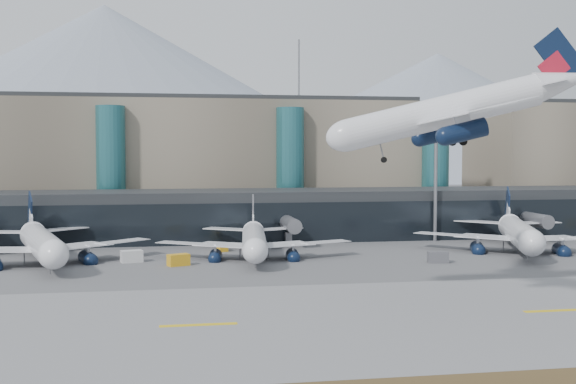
% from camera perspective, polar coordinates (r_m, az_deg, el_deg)
% --- Properties ---
extents(ground, '(900.00, 900.00, 0.00)m').
position_cam_1_polar(ground, '(93.47, 4.95, -7.82)').
color(ground, '#515154').
rests_on(ground, ground).
extents(runway_strip, '(400.00, 40.00, 0.04)m').
position_cam_1_polar(runway_strip, '(79.36, 7.72, -9.81)').
color(runway_strip, slate).
rests_on(runway_strip, ground).
extents(runway_markings, '(128.00, 1.00, 0.02)m').
position_cam_1_polar(runway_markings, '(79.35, 7.72, -9.79)').
color(runway_markings, gold).
rests_on(runway_markings, ground).
extents(concourse, '(170.00, 27.00, 10.00)m').
position_cam_1_polar(concourse, '(148.88, -0.67, -1.78)').
color(concourse, black).
rests_on(concourse, ground).
extents(terminal_main, '(130.00, 30.00, 31.00)m').
position_cam_1_polar(terminal_main, '(178.80, -10.25, 2.35)').
color(terminal_main, gray).
rests_on(terminal_main, ground).
extents(teal_towers, '(116.40, 19.40, 46.00)m').
position_cam_1_polar(teal_towers, '(163.03, -6.78, 1.81)').
color(teal_towers, '#256369').
rests_on(teal_towers, ground).
extents(mountain_ridge, '(910.00, 400.00, 110.00)m').
position_cam_1_polar(mountain_ridge, '(471.24, -4.92, 6.54)').
color(mountain_ridge, gray).
rests_on(mountain_ridge, ground).
extents(lightmast_mid, '(3.00, 1.20, 25.60)m').
position_cam_1_polar(lightmast_mid, '(146.81, 11.59, 1.78)').
color(lightmast_mid, slate).
rests_on(lightmast_mid, ground).
extents(hero_jet, '(32.72, 32.77, 10.63)m').
position_cam_1_polar(hero_jet, '(86.66, 14.07, 7.07)').
color(hero_jet, silver).
rests_on(hero_jet, ground).
extents(jet_parked_left, '(36.61, 38.15, 12.25)m').
position_cam_1_polar(jet_parked_left, '(123.64, -19.07, -3.13)').
color(jet_parked_left, silver).
rests_on(jet_parked_left, ground).
extents(jet_parked_mid, '(34.48, 34.25, 11.17)m').
position_cam_1_polar(jet_parked_mid, '(122.82, -2.71, -3.19)').
color(jet_parked_mid, silver).
rests_on(jet_parked_mid, ground).
extents(jet_parked_right, '(36.20, 38.48, 12.37)m').
position_cam_1_polar(jet_parked_right, '(137.14, 17.62, -2.48)').
color(jet_parked_right, silver).
rests_on(jet_parked_right, ground).
extents(veh_a, '(3.80, 2.73, 1.92)m').
position_cam_1_polar(veh_a, '(119.83, -12.25, -4.99)').
color(veh_a, silver).
rests_on(veh_a, ground).
extents(veh_b, '(2.14, 2.79, 1.42)m').
position_cam_1_polar(veh_b, '(130.57, -5.24, -4.37)').
color(veh_b, gold).
rests_on(veh_b, ground).
extents(veh_c, '(3.53, 2.32, 1.81)m').
position_cam_1_polar(veh_c, '(119.11, 11.76, -5.06)').
color(veh_c, '#4F4F55').
rests_on(veh_c, ground).
extents(veh_d, '(3.07, 3.16, 1.64)m').
position_cam_1_polar(veh_d, '(146.46, 18.98, -3.67)').
color(veh_d, silver).
rests_on(veh_d, ground).
extents(veh_h, '(3.73, 2.89, 1.83)m').
position_cam_1_polar(veh_h, '(114.84, -8.65, -5.33)').
color(veh_h, gold).
rests_on(veh_h, ground).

